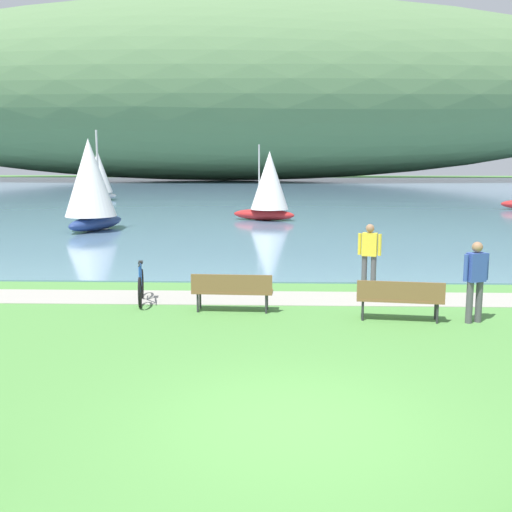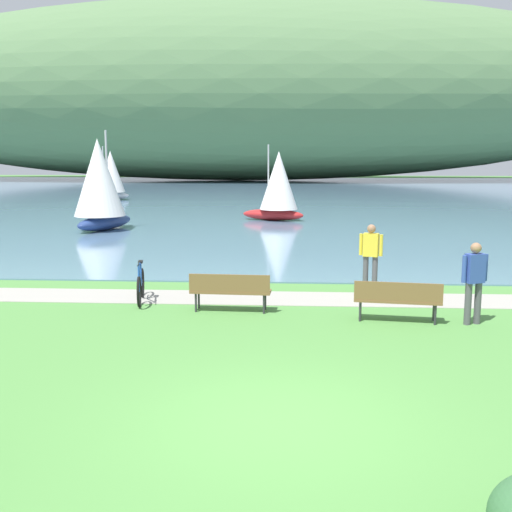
{
  "view_description": "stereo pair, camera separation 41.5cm",
  "coord_description": "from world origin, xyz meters",
  "px_view_note": "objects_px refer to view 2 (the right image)",
  "views": [
    {
      "loc": [
        -0.22,
        -7.69,
        3.46
      ],
      "look_at": [
        -0.72,
        7.38,
        1.0
      ],
      "focal_mm": 43.31,
      "sensor_mm": 36.0,
      "label": 1
    },
    {
      "loc": [
        0.19,
        -7.67,
        3.46
      ],
      "look_at": [
        -0.72,
        7.38,
        1.0
      ],
      "focal_mm": 43.31,
      "sensor_mm": 36.0,
      "label": 2
    }
  ],
  "objects_px": {
    "person_at_shoreline": "(371,253)",
    "bicycle_leaning_near_bench": "(141,285)",
    "park_bench_near_camera": "(230,289)",
    "park_bench_further_along": "(398,298)",
    "sailboat_mid_bay": "(110,175)",
    "sailboat_nearest_to_shore": "(99,184)",
    "person_on_the_grass": "(474,278)",
    "sailboat_far_off": "(278,185)"
  },
  "relations": [
    {
      "from": "park_bench_near_camera",
      "to": "park_bench_further_along",
      "type": "relative_size",
      "value": 0.99
    },
    {
      "from": "sailboat_nearest_to_shore",
      "to": "park_bench_further_along",
      "type": "bearing_deg",
      "value": -53.77
    },
    {
      "from": "park_bench_near_camera",
      "to": "bicycle_leaning_near_bench",
      "type": "bearing_deg",
      "value": 159.96
    },
    {
      "from": "sailboat_nearest_to_shore",
      "to": "park_bench_near_camera",
      "type": "bearing_deg",
      "value": -62.66
    },
    {
      "from": "park_bench_near_camera",
      "to": "park_bench_further_along",
      "type": "distance_m",
      "value": 3.64
    },
    {
      "from": "park_bench_further_along",
      "to": "sailboat_nearest_to_shore",
      "type": "distance_m",
      "value": 18.77
    },
    {
      "from": "park_bench_near_camera",
      "to": "person_on_the_grass",
      "type": "bearing_deg",
      "value": -7.99
    },
    {
      "from": "park_bench_near_camera",
      "to": "sailboat_far_off",
      "type": "relative_size",
      "value": 0.46
    },
    {
      "from": "park_bench_near_camera",
      "to": "person_on_the_grass",
      "type": "distance_m",
      "value": 5.18
    },
    {
      "from": "person_on_the_grass",
      "to": "sailboat_far_off",
      "type": "height_order",
      "value": "sailboat_far_off"
    },
    {
      "from": "person_at_shoreline",
      "to": "sailboat_mid_bay",
      "type": "distance_m",
      "value": 35.07
    },
    {
      "from": "sailboat_mid_bay",
      "to": "park_bench_further_along",
      "type": "bearing_deg",
      "value": -64.61
    },
    {
      "from": "person_at_shoreline",
      "to": "bicycle_leaning_near_bench",
      "type": "bearing_deg",
      "value": -163.1
    },
    {
      "from": "park_bench_near_camera",
      "to": "park_bench_further_along",
      "type": "xyz_separation_m",
      "value": [
        3.59,
        -0.65,
        0.0
      ]
    },
    {
      "from": "person_at_shoreline",
      "to": "sailboat_far_off",
      "type": "relative_size",
      "value": 0.43
    },
    {
      "from": "sailboat_mid_bay",
      "to": "sailboat_far_off",
      "type": "bearing_deg",
      "value": -47.13
    },
    {
      "from": "park_bench_further_along",
      "to": "person_at_shoreline",
      "type": "xyz_separation_m",
      "value": [
        -0.19,
        3.17,
        0.46
      ]
    },
    {
      "from": "park_bench_near_camera",
      "to": "sailboat_mid_bay",
      "type": "height_order",
      "value": "sailboat_mid_bay"
    },
    {
      "from": "bicycle_leaning_near_bench",
      "to": "sailboat_far_off",
      "type": "xyz_separation_m",
      "value": [
        2.79,
        18.57,
        1.52
      ]
    },
    {
      "from": "sailboat_mid_bay",
      "to": "park_bench_near_camera",
      "type": "bearing_deg",
      "value": -69.34
    },
    {
      "from": "sailboat_mid_bay",
      "to": "person_at_shoreline",
      "type": "bearing_deg",
      "value": -62.66
    },
    {
      "from": "bicycle_leaning_near_bench",
      "to": "sailboat_mid_bay",
      "type": "relative_size",
      "value": 0.43
    },
    {
      "from": "park_bench_further_along",
      "to": "sailboat_far_off",
      "type": "relative_size",
      "value": 0.46
    },
    {
      "from": "park_bench_further_along",
      "to": "park_bench_near_camera",
      "type": "bearing_deg",
      "value": 169.78
    },
    {
      "from": "bicycle_leaning_near_bench",
      "to": "sailboat_far_off",
      "type": "relative_size",
      "value": 0.44
    },
    {
      "from": "park_bench_further_along",
      "to": "sailboat_far_off",
      "type": "xyz_separation_m",
      "value": [
        -3.02,
        20.03,
        1.4
      ]
    },
    {
      "from": "bicycle_leaning_near_bench",
      "to": "park_bench_near_camera",
      "type": "bearing_deg",
      "value": -20.04
    },
    {
      "from": "sailboat_far_off",
      "to": "sailboat_nearest_to_shore",
      "type": "bearing_deg",
      "value": -148.36
    },
    {
      "from": "bicycle_leaning_near_bench",
      "to": "sailboat_nearest_to_shore",
      "type": "xyz_separation_m",
      "value": [
        -5.23,
        13.62,
        1.79
      ]
    },
    {
      "from": "bicycle_leaning_near_bench",
      "to": "park_bench_further_along",
      "type": "bearing_deg",
      "value": -14.09
    },
    {
      "from": "park_bench_near_camera",
      "to": "sailboat_mid_bay",
      "type": "relative_size",
      "value": 0.44
    },
    {
      "from": "bicycle_leaning_near_bench",
      "to": "sailboat_nearest_to_shore",
      "type": "bearing_deg",
      "value": 111.02
    },
    {
      "from": "person_on_the_grass",
      "to": "sailboat_mid_bay",
      "type": "xyz_separation_m",
      "value": [
        -17.81,
        34.38,
        1.0
      ]
    },
    {
      "from": "bicycle_leaning_near_bench",
      "to": "person_at_shoreline",
      "type": "distance_m",
      "value": 5.91
    },
    {
      "from": "bicycle_leaning_near_bench",
      "to": "sailboat_nearest_to_shore",
      "type": "distance_m",
      "value": 14.7
    },
    {
      "from": "person_on_the_grass",
      "to": "sailboat_far_off",
      "type": "distance_m",
      "value": 20.63
    },
    {
      "from": "park_bench_near_camera",
      "to": "person_at_shoreline",
      "type": "distance_m",
      "value": 4.26
    },
    {
      "from": "park_bench_further_along",
      "to": "bicycle_leaning_near_bench",
      "type": "bearing_deg",
      "value": 165.91
    },
    {
      "from": "person_on_the_grass",
      "to": "sailboat_nearest_to_shore",
      "type": "distance_m",
      "value": 19.73
    },
    {
      "from": "park_bench_further_along",
      "to": "sailboat_nearest_to_shore",
      "type": "bearing_deg",
      "value": 126.23
    },
    {
      "from": "park_bench_further_along",
      "to": "person_at_shoreline",
      "type": "bearing_deg",
      "value": 93.35
    },
    {
      "from": "bicycle_leaning_near_bench",
      "to": "person_on_the_grass",
      "type": "relative_size",
      "value": 1.03
    }
  ]
}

